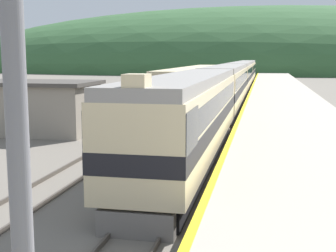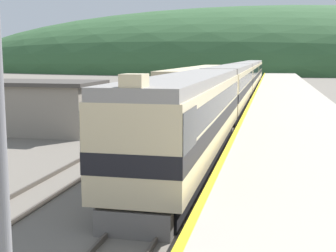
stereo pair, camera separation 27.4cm
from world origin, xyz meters
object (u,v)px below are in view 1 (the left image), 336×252
at_px(carriage_third, 240,76).
at_px(carriage_fourth, 247,71).
at_px(carriage_second, 227,86).
at_px(siding_train, 193,83).
at_px(express_train_lead_car, 189,115).

bearing_deg(carriage_third, carriage_fourth, 90.00).
xyz_separation_m(carriage_second, siding_train, (-4.54, 8.92, -0.32)).
bearing_deg(siding_train, carriage_third, 72.88).
height_order(express_train_lead_car, siding_train, express_train_lead_car).
distance_m(express_train_lead_car, siding_train, 31.56).
xyz_separation_m(express_train_lead_car, carriage_second, (0.00, 22.31, -0.01)).
height_order(carriage_second, carriage_fourth, same).
relative_size(carriage_second, carriage_fourth, 1.00).
bearing_deg(siding_train, carriage_second, -63.04).
xyz_separation_m(carriage_second, carriage_third, (0.00, 23.65, 0.00)).
relative_size(express_train_lead_car, siding_train, 0.62).
height_order(express_train_lead_car, carriage_second, express_train_lead_car).
bearing_deg(carriage_third, carriage_second, -90.00).
distance_m(carriage_second, carriage_third, 23.65).
bearing_deg(express_train_lead_car, carriage_second, 90.00).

